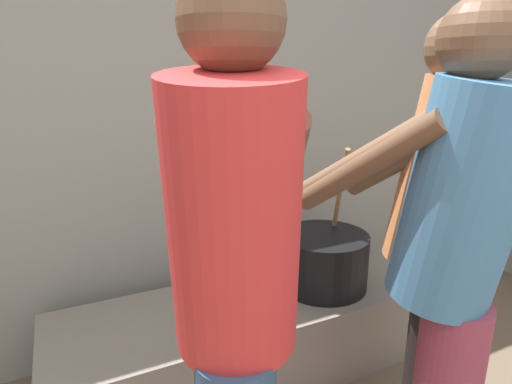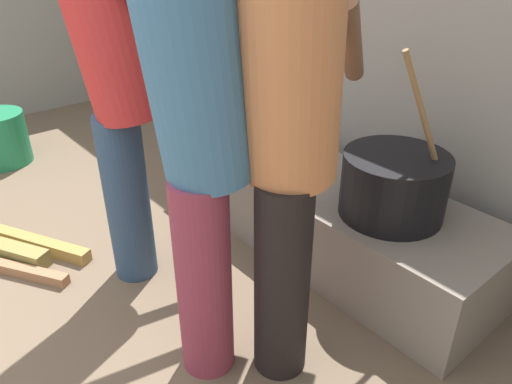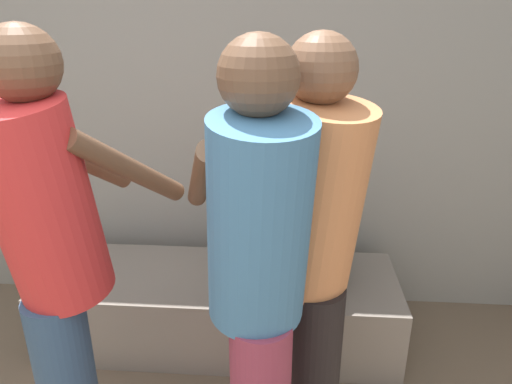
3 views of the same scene
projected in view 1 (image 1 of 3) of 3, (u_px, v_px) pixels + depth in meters
The scene contains 6 objects.
block_enclosure_rear at pixel (127, 165), 2.14m from camera, with size 5.70×0.20×2.00m, color gray.
hearth_ledge at pixel (248, 336), 2.08m from camera, with size 1.85×0.60×0.39m, color slate.
cooking_pot_main at pixel (323, 260), 2.15m from camera, with size 0.45×0.45×0.73m.
cook_in_orange_shirt at pixel (440, 224), 1.47m from camera, with size 0.64×0.74×1.64m.
cook_in_red_shirt at pixel (235, 290), 0.99m from camera, with size 0.59×0.75×1.67m.
cook_in_blue_shirt at pixel (454, 254), 1.22m from camera, with size 0.50×0.74×1.64m.
Camera 1 is at (-0.30, 0.20, 1.45)m, focal length 29.53 mm.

